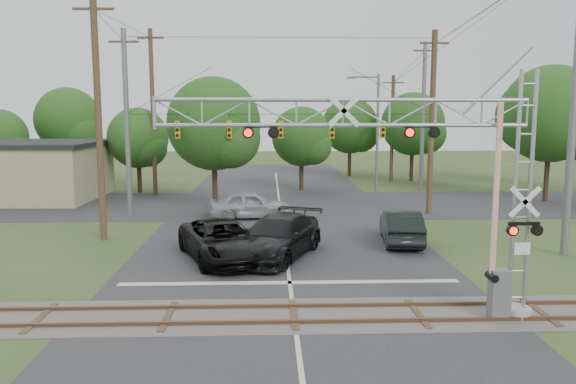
{
  "coord_description": "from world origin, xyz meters",
  "views": [
    {
      "loc": [
        -0.8,
        -15.16,
        6.44
      ],
      "look_at": [
        0.01,
        7.5,
        3.24
      ],
      "focal_mm": 35.0,
      "sensor_mm": 36.0,
      "label": 1
    }
  ],
  "objects_px": {
    "traffic_signal_span": "(296,125)",
    "pickup_black": "(223,241)",
    "streetlight": "(375,129)",
    "crossing_gantry": "(414,167)",
    "car_dark": "(277,237)",
    "sedan_silver": "(250,205)"
  },
  "relations": [
    {
      "from": "crossing_gantry",
      "to": "sedan_silver",
      "type": "height_order",
      "value": "crossing_gantry"
    },
    {
      "from": "car_dark",
      "to": "sedan_silver",
      "type": "height_order",
      "value": "car_dark"
    },
    {
      "from": "crossing_gantry",
      "to": "car_dark",
      "type": "distance_m",
      "value": 9.59
    },
    {
      "from": "traffic_signal_span",
      "to": "sedan_silver",
      "type": "xyz_separation_m",
      "value": [
        -2.84,
        -1.15,
        -4.85
      ]
    },
    {
      "from": "traffic_signal_span",
      "to": "sedan_silver",
      "type": "relative_size",
      "value": 3.88
    },
    {
      "from": "pickup_black",
      "to": "streetlight",
      "type": "xyz_separation_m",
      "value": [
        10.25,
        18.82,
        4.36
      ]
    },
    {
      "from": "streetlight",
      "to": "crossing_gantry",
      "type": "bearing_deg",
      "value": -98.27
    },
    {
      "from": "sedan_silver",
      "to": "pickup_black",
      "type": "bearing_deg",
      "value": 169.49
    },
    {
      "from": "pickup_black",
      "to": "sedan_silver",
      "type": "distance_m",
      "value": 9.84
    },
    {
      "from": "pickup_black",
      "to": "streetlight",
      "type": "distance_m",
      "value": 21.87
    },
    {
      "from": "car_dark",
      "to": "streetlight",
      "type": "height_order",
      "value": "streetlight"
    },
    {
      "from": "crossing_gantry",
      "to": "traffic_signal_span",
      "type": "xyz_separation_m",
      "value": [
        -2.68,
        18.36,
        0.9
      ]
    },
    {
      "from": "traffic_signal_span",
      "to": "pickup_black",
      "type": "relative_size",
      "value": 3.1
    },
    {
      "from": "crossing_gantry",
      "to": "streetlight",
      "type": "bearing_deg",
      "value": 81.73
    },
    {
      "from": "crossing_gantry",
      "to": "traffic_signal_span",
      "type": "distance_m",
      "value": 18.58
    },
    {
      "from": "traffic_signal_span",
      "to": "pickup_black",
      "type": "xyz_separation_m",
      "value": [
        -3.75,
        -10.94,
        -4.83
      ]
    },
    {
      "from": "traffic_signal_span",
      "to": "streetlight",
      "type": "distance_m",
      "value": 10.22
    },
    {
      "from": "traffic_signal_span",
      "to": "pickup_black",
      "type": "distance_m",
      "value": 12.53
    },
    {
      "from": "car_dark",
      "to": "pickup_black",
      "type": "bearing_deg",
      "value": -148.02
    },
    {
      "from": "car_dark",
      "to": "sedan_silver",
      "type": "bearing_deg",
      "value": 122.27
    },
    {
      "from": "traffic_signal_span",
      "to": "pickup_black",
      "type": "bearing_deg",
      "value": -108.94
    },
    {
      "from": "crossing_gantry",
      "to": "traffic_signal_span",
      "type": "bearing_deg",
      "value": 98.29
    }
  ]
}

